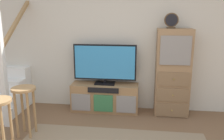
{
  "coord_description": "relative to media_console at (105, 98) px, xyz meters",
  "views": [
    {
      "loc": [
        0.34,
        -1.85,
        1.77
      ],
      "look_at": [
        -0.11,
        1.71,
        0.9
      ],
      "focal_mm": 37.85,
      "sensor_mm": 36.0,
      "label": 1
    }
  ],
  "objects": [
    {
      "name": "desk_clock",
      "position": [
        1.11,
        -0.0,
        1.39
      ],
      "size": [
        0.23,
        0.08,
        0.25
      ],
      "color": "#4C3823",
      "rests_on": "side_cabinet"
    },
    {
      "name": "side_cabinet",
      "position": [
        1.19,
        0.01,
        0.5
      ],
      "size": [
        0.58,
        0.38,
        1.52
      ],
      "color": "#93704C",
      "rests_on": "ground_plane"
    },
    {
      "name": "back_wall",
      "position": [
        0.3,
        0.27,
        1.1
      ],
      "size": [
        6.4,
        0.12,
        2.7
      ],
      "primitive_type": "cube",
      "color": "beige",
      "rests_on": "ground_plane"
    },
    {
      "name": "bar_stool_far",
      "position": [
        -1.01,
        -1.03,
        0.29
      ],
      "size": [
        0.34,
        0.34,
        0.74
      ],
      "color": "#A37A4C",
      "rests_on": "ground_plane"
    },
    {
      "name": "staircase",
      "position": [
        -1.94,
        0.01,
        0.11
      ],
      "size": [
        1.0,
        1.36,
        2.2
      ],
      "color": "white",
      "rests_on": "ground_plane"
    },
    {
      "name": "media_console",
      "position": [
        0.0,
        0.0,
        0.0
      ],
      "size": [
        1.21,
        0.38,
        0.51
      ],
      "color": "#997047",
      "rests_on": "ground_plane"
    },
    {
      "name": "television",
      "position": [
        -0.0,
        0.02,
        0.64
      ],
      "size": [
        1.12,
        0.22,
        0.72
      ],
      "color": "black",
      "rests_on": "media_console"
    }
  ]
}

